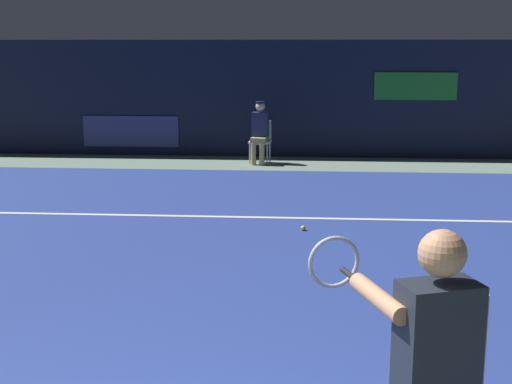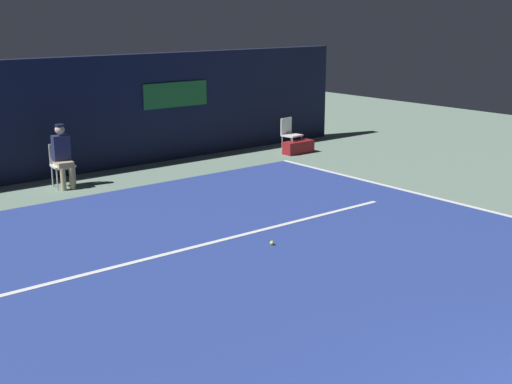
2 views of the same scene
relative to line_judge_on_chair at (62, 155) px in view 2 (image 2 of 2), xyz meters
name	(u,v)px [view 2 (image 2 of 2)]	position (x,y,z in m)	size (l,w,h in m)	color
ground_plane	(284,289)	(-0.04, -6.98, -0.69)	(33.31, 33.31, 0.00)	slate
court_surface	(284,289)	(-0.04, -6.98, -0.68)	(10.74, 12.04, 0.01)	navy
line_sideline_left	(506,215)	(5.28, -6.98, -0.67)	(0.10, 12.04, 0.01)	white
line_service	(194,247)	(-0.04, -4.87, -0.67)	(8.38, 0.10, 0.01)	white
back_wall	(38,120)	(-0.04, 1.05, 0.61)	(17.02, 0.33, 2.60)	#141933
line_judge_on_chair	(62,155)	(0.00, 0.00, 0.00)	(0.48, 0.56, 1.32)	white
courtside_chair_near	(290,133)	(6.15, -0.16, -0.18)	(0.50, 0.47, 0.88)	white
tennis_ball	(272,243)	(0.97, -5.55, -0.64)	(0.07, 0.07, 0.07)	#CCE033
equipment_bag	(298,147)	(6.19, -0.45, -0.53)	(0.84, 0.32, 0.32)	maroon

